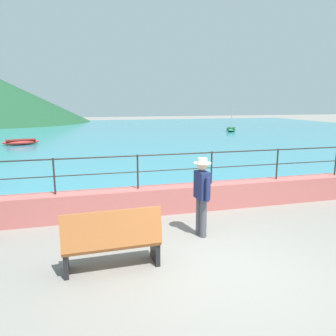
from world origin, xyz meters
name	(u,v)px	position (x,y,z in m)	size (l,w,h in m)	color
ground_plane	(226,268)	(0.00, 0.00, 0.00)	(120.00, 120.00, 0.00)	gray
promenade_wall	(176,199)	(0.00, 3.20, 0.35)	(20.00, 0.56, 0.70)	#BC605B
railing	(176,163)	(0.00, 3.20, 1.33)	(18.44, 0.04, 0.90)	#282623
lake_water	(108,133)	(0.00, 25.84, 0.03)	(64.00, 44.32, 0.06)	teal
bench_main	(112,240)	(-1.95, 0.46, 0.56)	(1.71, 0.60, 1.13)	#B76633
person_walking	(202,193)	(0.08, 1.47, 0.98)	(0.38, 0.57, 1.75)	#4C4C56
boat_1	(231,129)	(11.96, 24.47, 0.26)	(1.91, 2.45, 2.17)	#338C59
boat_2	(21,142)	(-6.37, 18.74, 0.26)	(2.45, 1.40, 0.36)	red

